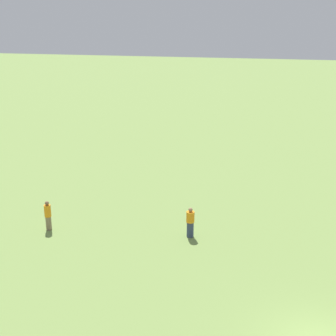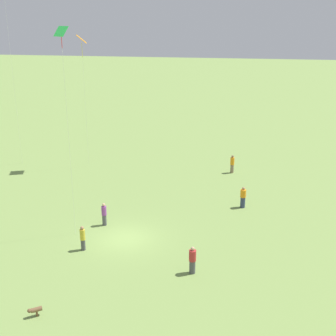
{
  "view_description": "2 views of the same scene",
  "coord_description": "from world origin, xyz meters",
  "px_view_note": "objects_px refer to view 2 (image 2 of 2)",
  "views": [
    {
      "loc": [
        2.43,
        15.54,
        12.13
      ],
      "look_at": [
        6.66,
        -2.44,
        5.99
      ],
      "focal_mm": 50.0,
      "sensor_mm": 36.0,
      "label": 1
    },
    {
      "loc": [
        -28.78,
        -7.36,
        15.63
      ],
      "look_at": [
        0.98,
        -2.9,
        5.11
      ],
      "focal_mm": 50.0,
      "sensor_mm": 36.0,
      "label": 2
    }
  ],
  "objects_px": {
    "person_2": "(192,260)",
    "person_3": "(104,214)",
    "kite_1": "(82,43)",
    "kite_3": "(62,44)",
    "person_4": "(232,164)",
    "dog_0": "(35,310)",
    "person_1": "(243,197)",
    "person_0": "(83,238)"
  },
  "relations": [
    {
      "from": "kite_1",
      "to": "kite_3",
      "type": "bearing_deg",
      "value": -138.5
    },
    {
      "from": "person_2",
      "to": "kite_1",
      "type": "bearing_deg",
      "value": -47.94
    },
    {
      "from": "person_3",
      "to": "dog_0",
      "type": "relative_size",
      "value": 2.48
    },
    {
      "from": "person_0",
      "to": "dog_0",
      "type": "relative_size",
      "value": 2.44
    },
    {
      "from": "person_2",
      "to": "person_3",
      "type": "bearing_deg",
      "value": -30.05
    },
    {
      "from": "kite_1",
      "to": "person_2",
      "type": "bearing_deg",
      "value": -118.46
    },
    {
      "from": "person_3",
      "to": "dog_0",
      "type": "distance_m",
      "value": 11.14
    },
    {
      "from": "kite_3",
      "to": "dog_0",
      "type": "height_order",
      "value": "kite_3"
    },
    {
      "from": "person_4",
      "to": "kite_3",
      "type": "xyz_separation_m",
      "value": [
        -14.71,
        10.93,
        12.38
      ]
    },
    {
      "from": "person_3",
      "to": "kite_3",
      "type": "distance_m",
      "value": 12.61
    },
    {
      "from": "person_1",
      "to": "person_2",
      "type": "distance_m",
      "value": 10.91
    },
    {
      "from": "person_3",
      "to": "person_1",
      "type": "bearing_deg",
      "value": -89.42
    },
    {
      "from": "kite_3",
      "to": "dog_0",
      "type": "distance_m",
      "value": 16.04
    },
    {
      "from": "person_2",
      "to": "kite_3",
      "type": "height_order",
      "value": "kite_3"
    },
    {
      "from": "person_3",
      "to": "kite_1",
      "type": "height_order",
      "value": "kite_1"
    },
    {
      "from": "person_1",
      "to": "kite_1",
      "type": "bearing_deg",
      "value": -7.92
    },
    {
      "from": "person_1",
      "to": "dog_0",
      "type": "xyz_separation_m",
      "value": [
        -15.95,
        10.88,
        -0.48
      ]
    },
    {
      "from": "person_1",
      "to": "person_3",
      "type": "distance_m",
      "value": 11.33
    },
    {
      "from": "kite_1",
      "to": "person_0",
      "type": "bearing_deg",
      "value": -136.04
    },
    {
      "from": "person_0",
      "to": "person_2",
      "type": "distance_m",
      "value": 7.76
    },
    {
      "from": "person_4",
      "to": "kite_3",
      "type": "relative_size",
      "value": 0.13
    },
    {
      "from": "person_3",
      "to": "kite_3",
      "type": "bearing_deg",
      "value": 108.62
    },
    {
      "from": "kite_3",
      "to": "person_3",
      "type": "bearing_deg",
      "value": 111.29
    },
    {
      "from": "person_2",
      "to": "person_3",
      "type": "distance_m",
      "value": 9.11
    },
    {
      "from": "person_4",
      "to": "kite_3",
      "type": "height_order",
      "value": "kite_3"
    },
    {
      "from": "person_2",
      "to": "person_4",
      "type": "distance_m",
      "value": 18.83
    },
    {
      "from": "person_3",
      "to": "kite_3",
      "type": "relative_size",
      "value": 0.12
    },
    {
      "from": "person_0",
      "to": "person_3",
      "type": "height_order",
      "value": "person_3"
    },
    {
      "from": "person_0",
      "to": "kite_1",
      "type": "bearing_deg",
      "value": 96.48
    },
    {
      "from": "dog_0",
      "to": "person_3",
      "type": "bearing_deg",
      "value": -37.62
    },
    {
      "from": "person_0",
      "to": "person_1",
      "type": "relative_size",
      "value": 0.99
    },
    {
      "from": "person_1",
      "to": "person_3",
      "type": "height_order",
      "value": "person_3"
    },
    {
      "from": "person_2",
      "to": "dog_0",
      "type": "height_order",
      "value": "person_2"
    },
    {
      "from": "person_4",
      "to": "kite_1",
      "type": "height_order",
      "value": "kite_1"
    },
    {
      "from": "person_4",
      "to": "kite_1",
      "type": "bearing_deg",
      "value": -114.57
    },
    {
      "from": "person_2",
      "to": "kite_1",
      "type": "distance_m",
      "value": 25.05
    },
    {
      "from": "person_2",
      "to": "kite_3",
      "type": "relative_size",
      "value": 0.13
    },
    {
      "from": "person_1",
      "to": "person_3",
      "type": "relative_size",
      "value": 1.0
    },
    {
      "from": "person_0",
      "to": "dog_0",
      "type": "bearing_deg",
      "value": -101.94
    },
    {
      "from": "person_0",
      "to": "kite_3",
      "type": "xyz_separation_m",
      "value": [
        2.24,
        1.33,
        12.4
      ]
    },
    {
      "from": "person_1",
      "to": "person_4",
      "type": "distance_m",
      "value": 8.31
    },
    {
      "from": "person_2",
      "to": "person_4",
      "type": "relative_size",
      "value": 1.0
    }
  ]
}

